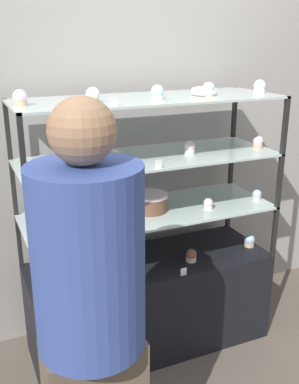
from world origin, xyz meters
name	(u,v)px	position (x,y,z in m)	size (l,w,h in m)	color
ground_plane	(150,341)	(0.00, 0.00, 0.00)	(20.00, 20.00, 0.00)	brown
back_wall	(123,127)	(0.00, 0.40, 1.30)	(8.00, 0.05, 2.60)	gray
display_base	(150,302)	(0.00, 0.00, 0.29)	(1.43, 0.52, 0.57)	black
display_riser_lower	(150,213)	(0.00, 0.00, 0.87)	(1.43, 0.52, 0.32)	black
display_riser_middle	(150,159)	(0.00, 0.00, 1.19)	(1.43, 0.52, 0.32)	black
display_riser_upper	(150,101)	(0.00, 0.00, 1.51)	(1.43, 0.52, 0.32)	black
layer_cake_centerpiece	(150,202)	(0.00, -0.01, 0.94)	(0.20, 0.20, 0.10)	brown
sheet_cake_frosted	(93,159)	(-0.33, -0.03, 1.24)	(0.25, 0.13, 0.06)	#C66660
cupcake_0	(41,287)	(-0.66, -0.10, 0.61)	(0.06, 0.06, 0.08)	white
cupcake_1	(122,270)	(-0.22, -0.11, 0.61)	(0.06, 0.06, 0.08)	beige
cupcake_2	(191,255)	(0.22, -0.11, 0.61)	(0.06, 0.06, 0.08)	beige
cupcake_3	(250,241)	(0.66, -0.08, 0.61)	(0.06, 0.06, 0.08)	#CCB28C
price_tag_0	(184,272)	(0.10, -0.24, 0.60)	(0.04, 0.00, 0.04)	white
cupcake_4	(38,229)	(-0.65, -0.09, 0.92)	(0.05, 0.05, 0.07)	beige
cupcake_5	(98,217)	(-0.32, -0.06, 0.92)	(0.05, 0.05, 0.07)	white
cupcake_6	(208,204)	(0.32, -0.11, 0.92)	(0.05, 0.05, 0.07)	white
cupcake_7	(257,195)	(0.67, -0.10, 0.92)	(0.05, 0.05, 0.07)	beige
price_tag_1	(128,229)	(-0.22, -0.24, 0.91)	(0.04, 0.00, 0.04)	white
cupcake_8	(32,168)	(-0.65, -0.11, 1.25)	(0.06, 0.06, 0.08)	white
cupcake_9	(190,148)	(0.22, -0.04, 1.25)	(0.06, 0.06, 0.08)	white
cupcake_10	(258,142)	(0.66, -0.08, 1.25)	(0.06, 0.06, 0.08)	#CCB28C
price_tag_2	(158,164)	(-0.06, -0.24, 1.23)	(0.04, 0.00, 0.04)	white
cupcake_11	(20,98)	(-0.67, -0.04, 1.56)	(0.07, 0.07, 0.08)	#CCB28C
cupcake_12	(93,96)	(-0.33, -0.08, 1.56)	(0.07, 0.07, 0.08)	#CCB28C
cupcake_13	(158,93)	(0.00, -0.10, 1.56)	(0.07, 0.07, 0.08)	white
cupcake_14	(208,89)	(0.31, -0.07, 1.56)	(0.07, 0.07, 0.08)	#CCB28C
cupcake_15	(260,87)	(0.65, -0.07, 1.56)	(0.07, 0.07, 0.08)	white
price_tag_3	(114,102)	(-0.28, -0.24, 1.55)	(0.04, 0.00, 0.04)	white
donut_glazed	(204,91)	(0.31, -0.03, 1.55)	(0.15, 0.15, 0.04)	#EFE5CC
customer_figure	(91,315)	(-0.60, -0.84, 0.89)	(0.39, 0.39, 1.66)	brown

